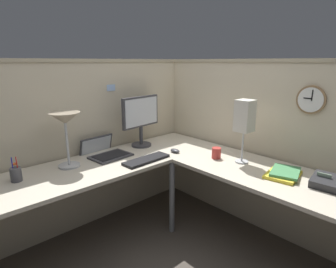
{
  "coord_description": "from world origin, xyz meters",
  "views": [
    {
      "loc": [
        -1.43,
        -1.5,
        1.56
      ],
      "look_at": [
        0.19,
        0.25,
        0.93
      ],
      "focal_mm": 29.54,
      "sensor_mm": 36.0,
      "label": 1
    }
  ],
  "objects": [
    {
      "name": "office_phone",
      "position": [
        0.53,
        -0.99,
        0.77
      ],
      "size": [
        0.21,
        0.22,
        0.11
      ],
      "color": "#232326",
      "rests_on": "desk"
    },
    {
      "name": "pinned_note_leftmost",
      "position": [
        -0.48,
        0.82,
        1.11
      ],
      "size": [
        0.09,
        0.0,
        0.06
      ],
      "primitive_type": "cube",
      "color": "#99B7E5"
    },
    {
      "name": "coffee_mug",
      "position": [
        0.45,
        -0.1,
        0.78
      ],
      "size": [
        0.08,
        0.08,
        0.1
      ],
      "primitive_type": "cylinder",
      "color": "#B2332D",
      "rests_on": "desk"
    },
    {
      "name": "cubicle_wall_right",
      "position": [
        0.87,
        -0.27,
        0.79
      ],
      "size": [
        0.12,
        2.37,
        1.58
      ],
      "color": "beige",
      "rests_on": "ground"
    },
    {
      "name": "pinned_note_middle",
      "position": [
        -0.02,
        0.82,
        1.31
      ],
      "size": [
        0.09,
        0.0,
        0.06
      ],
      "primitive_type": "cube",
      "color": "#99B7E5"
    },
    {
      "name": "keyboard",
      "position": [
        -0.05,
        0.26,
        0.74
      ],
      "size": [
        0.44,
        0.16,
        0.02
      ],
      "primitive_type": "cube",
      "rotation": [
        0.0,
        0.0,
        0.05
      ],
      "color": "black",
      "rests_on": "desk"
    },
    {
      "name": "wall_clock",
      "position": [
        0.82,
        -0.7,
        1.27
      ],
      "size": [
        0.04,
        0.22,
        0.22
      ],
      "color": "olive"
    },
    {
      "name": "pen_cup",
      "position": [
        -0.99,
        0.57,
        0.78
      ],
      "size": [
        0.08,
        0.08,
        0.18
      ],
      "color": "#4C4C51",
      "rests_on": "desk"
    },
    {
      "name": "book_stack",
      "position": [
        0.5,
        -0.69,
        0.75
      ],
      "size": [
        0.32,
        0.26,
        0.04
      ],
      "color": "yellow",
      "rests_on": "desk"
    },
    {
      "name": "monitor",
      "position": [
        0.19,
        0.64,
        1.02
      ],
      "size": [
        0.46,
        0.2,
        0.5
      ],
      "color": "#38383D",
      "rests_on": "desk"
    },
    {
      "name": "ground_plane",
      "position": [
        0.0,
        0.0,
        0.0
      ],
      "size": [
        6.8,
        6.8,
        0.0
      ],
      "primitive_type": "plane",
      "color": "#4C443D"
    },
    {
      "name": "desk_lamp_dome",
      "position": [
        -0.59,
        0.59,
        1.09
      ],
      "size": [
        0.24,
        0.24,
        0.44
      ],
      "color": "#B7BABF",
      "rests_on": "desk"
    },
    {
      "name": "laptop",
      "position": [
        -0.23,
        0.65,
        0.75
      ],
      "size": [
        0.37,
        0.41,
        0.22
      ],
      "color": "#38383D",
      "rests_on": "desk"
    },
    {
      "name": "cubicle_wall_back",
      "position": [
        -0.36,
        0.87,
        0.79
      ],
      "size": [
        2.57,
        0.12,
        1.58
      ],
      "color": "beige",
      "rests_on": "ground"
    },
    {
      "name": "desk_lamp_paper",
      "position": [
        0.52,
        -0.31,
        1.11
      ],
      "size": [
        0.13,
        0.13,
        0.53
      ],
      "color": "#B7BABF",
      "rests_on": "desk"
    },
    {
      "name": "desk",
      "position": [
        -0.15,
        -0.05,
        0.63
      ],
      "size": [
        2.35,
        2.15,
        0.73
      ],
      "color": "beige",
      "rests_on": "ground"
    },
    {
      "name": "computer_mouse",
      "position": [
        0.29,
        0.26,
        0.75
      ],
      "size": [
        0.06,
        0.1,
        0.03
      ],
      "primitive_type": "ellipsoid",
      "color": "#38383D",
      "rests_on": "desk"
    }
  ]
}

